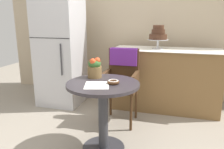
{
  "coord_description": "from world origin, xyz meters",
  "views": [
    {
      "loc": [
        0.65,
        -1.98,
        1.33
      ],
      "look_at": [
        0.05,
        0.15,
        0.77
      ],
      "focal_mm": 35.65,
      "sensor_mm": 36.0,
      "label": 1
    }
  ],
  "objects_px": {
    "tiered_cake_stand": "(158,35)",
    "flower_vase": "(95,67)",
    "refrigerator": "(60,50)",
    "donut_front": "(113,82)",
    "wicker_chair": "(122,73)",
    "cafe_table": "(103,103)"
  },
  "relations": [
    {
      "from": "wicker_chair",
      "to": "refrigerator",
      "type": "distance_m",
      "value": 1.15
    },
    {
      "from": "flower_vase",
      "to": "tiered_cake_stand",
      "type": "distance_m",
      "value": 1.29
    },
    {
      "from": "wicker_chair",
      "to": "flower_vase",
      "type": "distance_m",
      "value": 0.63
    },
    {
      "from": "flower_vase",
      "to": "refrigerator",
      "type": "bearing_deg",
      "value": 134.12
    },
    {
      "from": "wicker_chair",
      "to": "tiered_cake_stand",
      "type": "bearing_deg",
      "value": 60.21
    },
    {
      "from": "donut_front",
      "to": "flower_vase",
      "type": "bearing_deg",
      "value": 145.36
    },
    {
      "from": "cafe_table",
      "to": "flower_vase",
      "type": "height_order",
      "value": "flower_vase"
    },
    {
      "from": "tiered_cake_stand",
      "to": "refrigerator",
      "type": "bearing_deg",
      "value": -172.2
    },
    {
      "from": "refrigerator",
      "to": "donut_front",
      "type": "bearing_deg",
      "value": -43.73
    },
    {
      "from": "cafe_table",
      "to": "refrigerator",
      "type": "relative_size",
      "value": 0.42
    },
    {
      "from": "tiered_cake_stand",
      "to": "flower_vase",
      "type": "bearing_deg",
      "value": -116.22
    },
    {
      "from": "tiered_cake_stand",
      "to": "refrigerator",
      "type": "relative_size",
      "value": 0.2
    },
    {
      "from": "flower_vase",
      "to": "refrigerator",
      "type": "xyz_separation_m",
      "value": [
        -0.9,
        0.93,
        0.02
      ]
    },
    {
      "from": "wicker_chair",
      "to": "donut_front",
      "type": "bearing_deg",
      "value": -77.93
    },
    {
      "from": "donut_front",
      "to": "tiered_cake_stand",
      "type": "bearing_deg",
      "value": 76.92
    },
    {
      "from": "cafe_table",
      "to": "wicker_chair",
      "type": "xyz_separation_m",
      "value": [
        0.02,
        0.74,
        0.13
      ]
    },
    {
      "from": "cafe_table",
      "to": "tiered_cake_stand",
      "type": "distance_m",
      "value": 1.49
    },
    {
      "from": "cafe_table",
      "to": "refrigerator",
      "type": "distance_m",
      "value": 1.56
    },
    {
      "from": "cafe_table",
      "to": "donut_front",
      "type": "relative_size",
      "value": 6.09
    },
    {
      "from": "refrigerator",
      "to": "tiered_cake_stand",
      "type": "bearing_deg",
      "value": 7.8
    },
    {
      "from": "wicker_chair",
      "to": "tiered_cake_stand",
      "type": "relative_size",
      "value": 2.82
    },
    {
      "from": "donut_front",
      "to": "flower_vase",
      "type": "relative_size",
      "value": 0.55
    }
  ]
}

